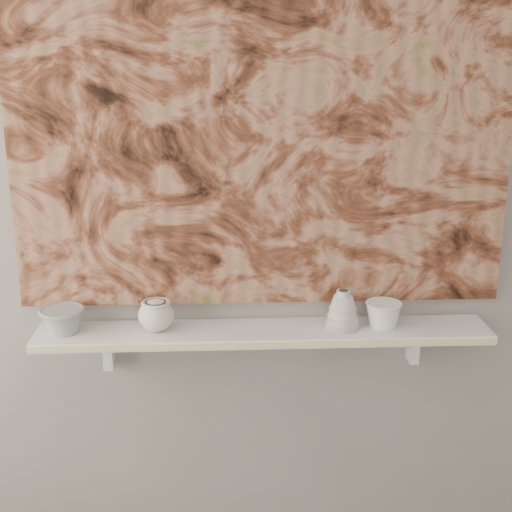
{
  "coord_description": "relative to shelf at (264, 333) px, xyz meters",
  "views": [
    {
      "loc": [
        -0.12,
        -0.53,
        1.78
      ],
      "look_at": [
        -0.02,
        1.49,
        1.17
      ],
      "focal_mm": 50.0,
      "sensor_mm": 36.0,
      "label": 1
    }
  ],
  "objects": [
    {
      "name": "wall_back",
      "position": [
        0.0,
        0.09,
        0.44
      ],
      "size": [
        3.6,
        0.0,
        3.6
      ],
      "primitive_type": "plane",
      "rotation": [
        1.57,
        0.0,
        0.0
      ],
      "color": "gray",
      "rests_on": "floor"
    },
    {
      "name": "shelf",
      "position": [
        0.0,
        0.0,
        0.0
      ],
      "size": [
        1.4,
        0.18,
        0.03
      ],
      "primitive_type": "cube",
      "color": "silver",
      "rests_on": "wall_back"
    },
    {
      "name": "shelf_stripe",
      "position": [
        0.0,
        -0.09,
        0.0
      ],
      "size": [
        1.4,
        0.01,
        0.02
      ],
      "primitive_type": "cube",
      "color": "beige",
      "rests_on": "shelf"
    },
    {
      "name": "bracket_left",
      "position": [
        -0.49,
        0.06,
        -0.07
      ],
      "size": [
        0.03,
        0.06,
        0.12
      ],
      "primitive_type": "cube",
      "color": "silver",
      "rests_on": "wall_back"
    },
    {
      "name": "bracket_right",
      "position": [
        0.49,
        0.06,
        -0.07
      ],
      "size": [
        0.03,
        0.06,
        0.12
      ],
      "primitive_type": "cube",
      "color": "silver",
      "rests_on": "wall_back"
    },
    {
      "name": "painting",
      "position": [
        0.0,
        0.08,
        0.62
      ],
      "size": [
        1.5,
        0.02,
        1.1
      ],
      "primitive_type": "cube",
      "color": "brown",
      "rests_on": "wall_back"
    },
    {
      "name": "house_motif",
      "position": [
        0.45,
        0.07,
        0.32
      ],
      "size": [
        0.09,
        0.0,
        0.08
      ],
      "primitive_type": "cube",
      "color": "black",
      "rests_on": "painting"
    },
    {
      "name": "bowl_grey",
      "position": [
        -0.61,
        0.0,
        0.06
      ],
      "size": [
        0.15,
        0.15,
        0.08
      ],
      "primitive_type": null,
      "rotation": [
        0.0,
        0.0,
        -0.06
      ],
      "color": "gray",
      "rests_on": "shelf"
    },
    {
      "name": "cup_cream",
      "position": [
        -0.33,
        0.0,
        0.06
      ],
      "size": [
        0.14,
        0.14,
        0.1
      ],
      "primitive_type": null,
      "rotation": [
        0.0,
        0.0,
        -0.29
      ],
      "color": "silver",
      "rests_on": "shelf"
    },
    {
      "name": "bell_vessel",
      "position": [
        0.24,
        0.0,
        0.08
      ],
      "size": [
        0.12,
        0.12,
        0.12
      ],
      "primitive_type": null,
      "rotation": [
        0.0,
        0.0,
        0.08
      ],
      "color": "silver",
      "rests_on": "shelf"
    },
    {
      "name": "bowl_white",
      "position": [
        0.37,
        0.0,
        0.06
      ],
      "size": [
        0.14,
        0.14,
        0.08
      ],
      "primitive_type": null,
      "rotation": [
        0.0,
        0.0,
        0.28
      ],
      "color": "white",
      "rests_on": "shelf"
    }
  ]
}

